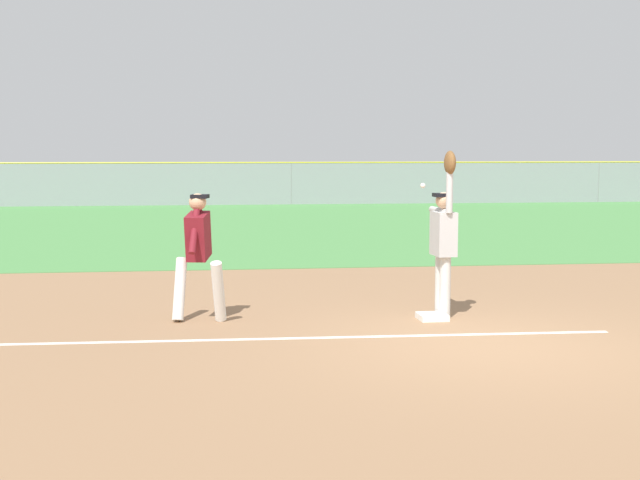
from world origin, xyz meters
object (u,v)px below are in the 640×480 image
Objects in this scene: runner at (198,248)px; parked_car_red at (393,184)px; fielder at (444,236)px; parked_car_silver at (274,185)px; parked_car_green at (152,186)px; first_base at (432,317)px; baseball at (423,186)px.

parked_car_red is at bearing 84.57° from runner.
fielder is 0.50× the size of parked_car_silver.
runner is (-3.32, 0.07, -0.12)m from fielder.
parked_car_silver is at bearing 3.81° from parked_car_green.
parked_car_silver is at bearing -179.97° from parked_car_red.
parked_car_green is at bearing 178.12° from parked_car_red.
baseball is (-0.01, 0.57, 1.75)m from first_base.
baseball is at bearing -103.06° from parked_car_red.
baseball is 0.02× the size of parked_car_red.
first_base is 1.11m from fielder.
first_base is at bearing -102.82° from parked_car_red.
fielder is at bearing -83.46° from parked_car_silver.
runner is 3.24m from baseball.
baseball is 28.50m from parked_car_green.
runner is at bearing -108.89° from parked_car_red.
fielder is 0.81m from baseball.
baseball is (-0.20, 0.40, 0.67)m from fielder.
first_base is at bearing 6.98° from runner.
first_base is 0.08× the size of parked_car_green.
baseball reaches higher than parked_car_red.
runner is at bearing -79.11° from parked_car_green.
first_base is 29.01m from parked_car_red.
fielder is (0.19, 0.17, 1.08)m from first_base.
baseball is (3.12, 0.33, 0.80)m from runner.
parked_car_silver and parked_car_red have the same top height.
fielder is 3.33m from runner.
runner is 0.38× the size of parked_car_green.
parked_car_red is (5.20, 28.33, -0.45)m from fielder.
fielder reaches higher than parked_car_red.
fielder reaches higher than parked_car_silver.
first_base is 0.09× the size of parked_car_red.
first_base is 0.08× the size of parked_car_silver.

